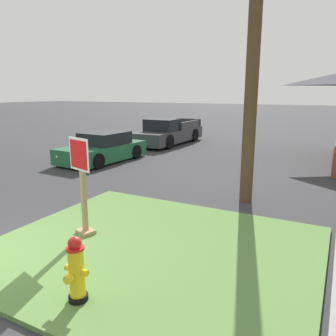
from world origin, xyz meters
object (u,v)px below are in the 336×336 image
object	(u,v)px
parked_sedan_green	(103,149)
pickup_truck_charcoal	(168,133)
stop_sign	(83,190)
manhole_cover	(115,207)
fire_hydrant	(76,271)
utility_pole	(255,21)

from	to	relation	value
parked_sedan_green	pickup_truck_charcoal	world-z (taller)	pickup_truck_charcoal
stop_sign	manhole_cover	world-z (taller)	stop_sign
fire_hydrant	stop_sign	size ratio (longest dim) A/B	0.48
fire_hydrant	parked_sedan_green	world-z (taller)	parked_sedan_green
stop_sign	manhole_cover	xyz separation A→B (m)	(-0.56, 1.77, -1.00)
fire_hydrant	utility_pole	size ratio (longest dim) A/B	0.11
fire_hydrant	manhole_cover	bearing A→B (deg)	119.37
stop_sign	utility_pole	size ratio (longest dim) A/B	0.22
stop_sign	pickup_truck_charcoal	size ratio (longest dim) A/B	0.37
parked_sedan_green	pickup_truck_charcoal	distance (m)	5.65
fire_hydrant	stop_sign	xyz separation A→B (m)	(-1.45, 1.80, 0.48)
pickup_truck_charcoal	utility_pole	xyz separation A→B (m)	(6.71, -8.21, 4.04)
fire_hydrant	stop_sign	world-z (taller)	stop_sign
fire_hydrant	pickup_truck_charcoal	xyz separation A→B (m)	(-5.84, 13.90, 0.08)
fire_hydrant	utility_pole	world-z (taller)	utility_pole
manhole_cover	utility_pole	bearing A→B (deg)	36.26
pickup_truck_charcoal	parked_sedan_green	bearing A→B (deg)	-92.38
stop_sign	parked_sedan_green	xyz separation A→B (m)	(-4.62, 6.46, -0.47)
fire_hydrant	pickup_truck_charcoal	size ratio (longest dim) A/B	0.18
pickup_truck_charcoal	utility_pole	bearing A→B (deg)	-50.72
manhole_cover	stop_sign	bearing A→B (deg)	-72.37
parked_sedan_green	utility_pole	size ratio (longest dim) A/B	0.46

